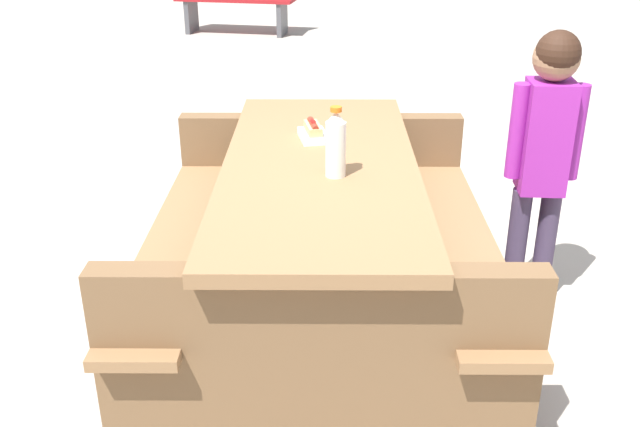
{
  "coord_description": "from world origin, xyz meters",
  "views": [
    {
      "loc": [
        -2.63,
        0.28,
        1.74
      ],
      "look_at": [
        0.0,
        0.0,
        0.52
      ],
      "focal_mm": 40.27,
      "sensor_mm": 36.0,
      "label": 1
    }
  ],
  "objects_px": {
    "hotdog_tray": "(313,132)",
    "child_in_coat": "(546,138)",
    "picnic_table": "(320,231)",
    "soda_bottle": "(336,144)"
  },
  "relations": [
    {
      "from": "soda_bottle",
      "to": "hotdog_tray",
      "type": "distance_m",
      "value": 0.44
    },
    {
      "from": "picnic_table",
      "to": "child_in_coat",
      "type": "bearing_deg",
      "value": -85.83
    },
    {
      "from": "soda_bottle",
      "to": "child_in_coat",
      "type": "bearing_deg",
      "value": -76.04
    },
    {
      "from": "picnic_table",
      "to": "soda_bottle",
      "type": "relative_size",
      "value": 7.33
    },
    {
      "from": "hotdog_tray",
      "to": "child_in_coat",
      "type": "height_order",
      "value": "child_in_coat"
    },
    {
      "from": "soda_bottle",
      "to": "child_in_coat",
      "type": "xyz_separation_m",
      "value": [
        0.22,
        -0.9,
        -0.09
      ]
    },
    {
      "from": "hotdog_tray",
      "to": "child_in_coat",
      "type": "distance_m",
      "value": 0.96
    },
    {
      "from": "picnic_table",
      "to": "hotdog_tray",
      "type": "relative_size",
      "value": 10.36
    },
    {
      "from": "picnic_table",
      "to": "soda_bottle",
      "type": "bearing_deg",
      "value": -165.21
    },
    {
      "from": "hotdog_tray",
      "to": "child_in_coat",
      "type": "relative_size",
      "value": 0.15
    }
  ]
}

